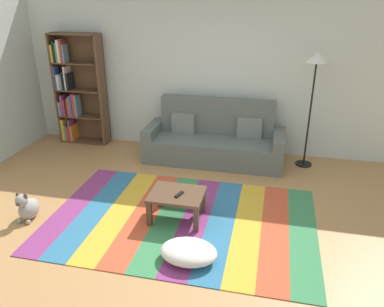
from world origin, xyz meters
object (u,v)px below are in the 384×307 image
object	(u,v)px
coffee_table	(177,198)
tv_remote	(179,194)
pouf	(189,252)
couch	(214,141)
bookshelf	(75,92)
standing_lamp	(315,73)
dog	(28,207)

from	to	relation	value
coffee_table	tv_remote	xyz separation A→B (m)	(0.04, -0.04, 0.08)
tv_remote	pouf	bearing A→B (deg)	-49.56
couch	coffee_table	bearing A→B (deg)	-94.53
couch	bookshelf	xyz separation A→B (m)	(-2.61, 0.28, 0.61)
couch	standing_lamp	bearing A→B (deg)	4.07
bookshelf	tv_remote	world-z (taller)	bookshelf
couch	pouf	bearing A→B (deg)	-86.33
pouf	standing_lamp	world-z (taller)	standing_lamp
couch	tv_remote	distance (m)	1.93
couch	pouf	size ratio (longest dim) A/B	3.73
tv_remote	couch	bearing A→B (deg)	105.63
bookshelf	couch	bearing A→B (deg)	-6.22
bookshelf	standing_lamp	world-z (taller)	bookshelf
pouf	standing_lamp	bearing A→B (deg)	64.60
pouf	coffee_table	bearing A→B (deg)	113.12
couch	coffee_table	world-z (taller)	couch
pouf	tv_remote	bearing A→B (deg)	111.56
couch	standing_lamp	distance (m)	1.88
couch	pouf	xyz separation A→B (m)	(0.17, -2.64, -0.23)
coffee_table	dog	size ratio (longest dim) A/B	1.65
couch	dog	xyz separation A→B (m)	(-1.96, -2.29, -0.18)
pouf	dog	size ratio (longest dim) A/B	1.53
couch	bookshelf	distance (m)	2.70
bookshelf	pouf	xyz separation A→B (m)	(2.78, -2.92, -0.84)
bookshelf	dog	size ratio (longest dim) A/B	4.96
coffee_table	dog	world-z (taller)	dog
couch	pouf	distance (m)	2.65
couch	tv_remote	xyz separation A→B (m)	(-0.11, -1.93, 0.04)
dog	tv_remote	distance (m)	1.90
pouf	standing_lamp	xyz separation A→B (m)	(1.30, 2.74, 1.40)
bookshelf	coffee_table	xyz separation A→B (m)	(2.46, -2.17, -0.64)
couch	tv_remote	world-z (taller)	couch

